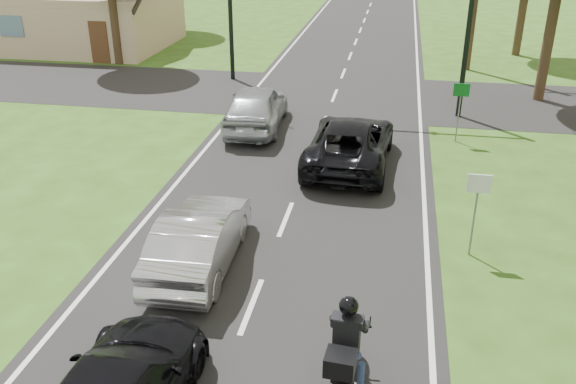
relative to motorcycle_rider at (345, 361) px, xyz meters
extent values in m
plane|color=#304B15|center=(-2.17, 2.30, -0.80)|extent=(140.00, 140.00, 0.00)
cube|color=black|center=(-2.17, 12.30, -0.80)|extent=(8.00, 100.00, 0.01)
cube|color=black|center=(-2.17, 18.30, -0.80)|extent=(60.00, 7.00, 0.01)
torus|color=black|center=(0.07, 0.88, -0.44)|extent=(0.21, 0.72, 0.71)
cube|color=black|center=(0.01, 0.18, -0.12)|extent=(0.39, 1.05, 0.32)
sphere|color=black|center=(0.04, 0.45, 0.07)|extent=(0.37, 0.37, 0.37)
cube|color=black|center=(-0.02, -0.19, 0.07)|extent=(0.42, 0.62, 0.11)
cylinder|color=black|center=(0.05, 0.67, 0.27)|extent=(0.67, 0.09, 0.04)
cube|color=black|center=(-0.05, -0.51, 0.40)|extent=(0.51, 0.47, 0.35)
cube|color=black|center=(0.00, 0.02, 0.54)|extent=(0.45, 0.27, 0.65)
sphere|color=black|center=(0.01, 0.10, 1.05)|extent=(0.32, 0.32, 0.32)
cylinder|color=navy|center=(-0.21, 0.40, -0.55)|extent=(0.14, 0.14, 0.49)
cylinder|color=navy|center=(0.27, 0.36, -0.55)|extent=(0.14, 0.14, 0.49)
imported|color=black|center=(-0.82, 10.46, -0.03)|extent=(2.73, 5.54, 1.51)
imported|color=silver|center=(-3.70, 3.67, -0.07)|extent=(1.67, 4.44, 1.45)
imported|color=#AAAEB3|center=(-4.61, 13.43, 0.05)|extent=(2.25, 5.01, 1.67)
cylinder|color=black|center=(3.03, 16.30, 2.20)|extent=(0.20, 0.20, 6.00)
cylinder|color=black|center=(-7.37, 20.30, 2.20)|extent=(0.20, 0.20, 6.00)
cylinder|color=slate|center=(2.53, 5.30, 0.20)|extent=(0.05, 0.05, 2.00)
cube|color=silver|center=(2.53, 5.27, 1.10)|extent=(0.55, 0.04, 0.45)
cylinder|color=slate|center=(2.73, 13.30, 0.20)|extent=(0.05, 0.05, 2.00)
cube|color=#0C591E|center=(2.73, 13.27, 1.10)|extent=(0.55, 0.04, 0.45)
cylinder|color=#332316|center=(6.63, 19.30, 2.70)|extent=(0.44, 0.44, 7.00)
cylinder|color=#332316|center=(-14.17, 22.30, 2.28)|extent=(0.44, 0.44, 6.16)
cube|color=tan|center=(-18.17, 26.30, 0.80)|extent=(10.00, 8.00, 3.20)
camera|label=1|loc=(0.48, -7.99, 6.85)|focal=38.00mm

